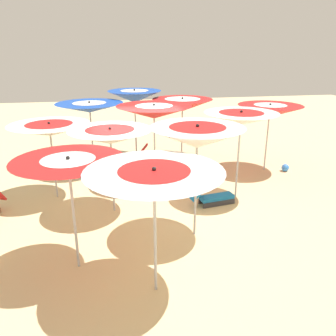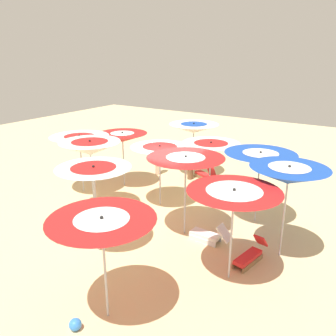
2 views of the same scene
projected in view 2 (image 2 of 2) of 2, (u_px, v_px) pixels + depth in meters
ground at (162, 217)px, 11.56m from camera, size 37.37×37.37×0.04m
beach_umbrella_0 at (194, 128)px, 14.80m from camera, size 2.13×2.13×2.35m
beach_umbrella_1 at (123, 137)px, 13.60m from camera, size 1.95×1.95×2.24m
beach_umbrella_2 at (80, 141)px, 12.99m from camera, size 2.20×2.20×2.28m
beach_umbrella_3 at (211, 147)px, 12.49m from camera, size 2.13×2.13×2.15m
beach_umbrella_4 at (160, 151)px, 11.83m from camera, size 2.02×2.02×2.21m
beach_umbrella_5 at (90, 148)px, 11.13m from camera, size 1.96×1.96×2.54m
beach_umbrella_6 at (260, 158)px, 10.55m from camera, size 2.19×2.19×2.35m
beach_umbrella_7 at (186, 163)px, 9.79m from camera, size 2.22×2.22×2.45m
beach_umbrella_8 at (94, 173)px, 8.91m from camera, size 1.95×1.95×2.45m
beach_umbrella_9 at (289, 175)px, 8.61m from camera, size 1.95×1.95×2.56m
beach_umbrella_10 at (234, 199)px, 7.78m from camera, size 2.15×2.15×2.33m
beach_umbrella_11 at (102, 228)px, 6.55m from camera, size 2.09×2.09×2.29m
lounger_0 at (209, 235)px, 9.94m from camera, size 0.43×1.24×0.63m
lounger_1 at (205, 175)px, 14.85m from camera, size 0.83×1.21×0.66m
lounger_2 at (108, 228)px, 10.35m from camera, size 1.28×0.53×0.53m
lounger_3 at (250, 255)px, 8.96m from camera, size 1.29×0.54×0.60m
beachgoer_0 at (158, 156)px, 15.24m from camera, size 0.30×0.30×1.63m
beachgoer_1 at (191, 158)px, 14.64m from camera, size 0.30×0.30×1.77m
beach_ball at (75, 324)px, 6.79m from camera, size 0.25×0.25×0.25m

